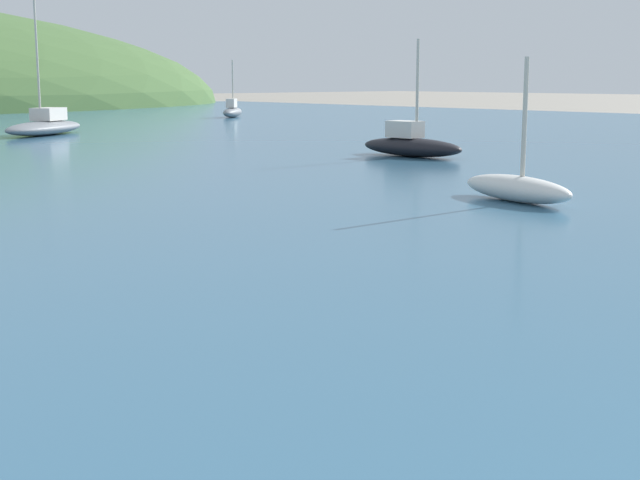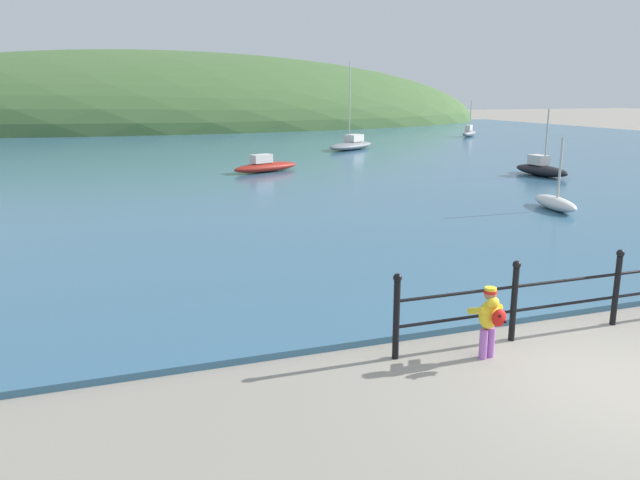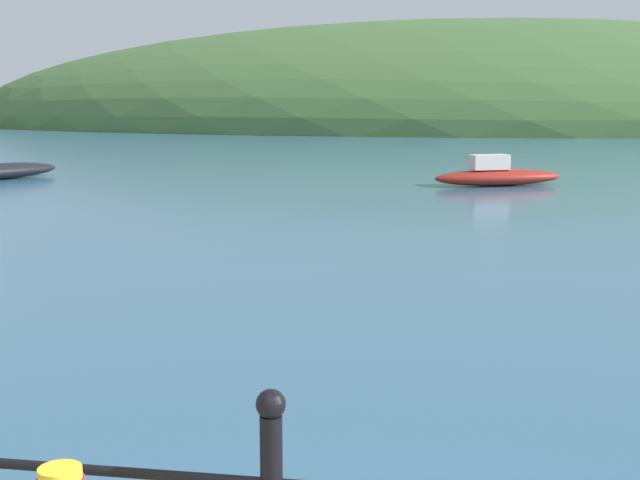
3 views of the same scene
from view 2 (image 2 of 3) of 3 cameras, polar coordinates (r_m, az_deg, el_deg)
name	(u,v)px [view 2 (image 2 of 3)]	position (r m, az deg, el deg)	size (l,w,h in m)	color
ground_plane	(612,379)	(8.89, 25.15, -11.45)	(200.00, 200.00, 0.00)	gray
water	(202,151)	(38.21, -10.78, 7.99)	(80.00, 60.00, 0.10)	#386684
far_hillside	(150,123)	(73.43, -15.28, 10.25)	(78.94, 43.42, 15.65)	#476B38
iron_railing	(567,292)	(10.01, 21.67, -4.40)	(5.77, 0.12, 1.21)	black
child_in_coat	(490,316)	(8.74, 15.27, -6.73)	(0.41, 0.55, 1.00)	#AD66C6
boat_far_left	(469,133)	(50.14, 13.48, 9.52)	(2.55, 2.42, 2.71)	gray
boat_nearest_quay	(265,166)	(27.49, -5.01, 6.75)	(3.43, 2.13, 0.78)	maroon
boat_green_fishing	(351,144)	(38.02, 2.88, 8.72)	(4.21, 3.57, 5.12)	gray
boat_white_sailboat	(555,203)	(19.87, 20.70, 3.23)	(1.01, 2.27, 2.15)	silver
boat_far_right	(541,169)	(27.74, 19.56, 6.15)	(1.12, 2.93, 2.74)	black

